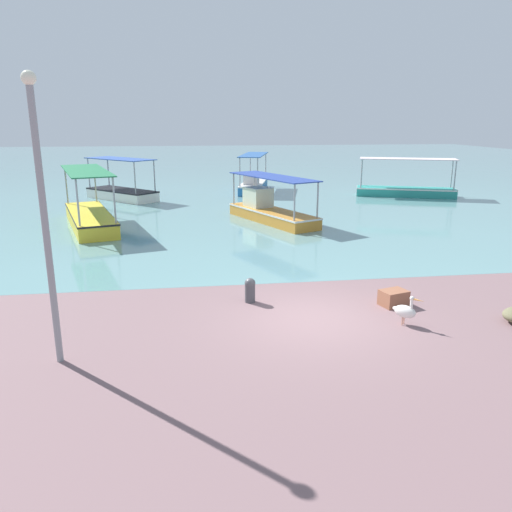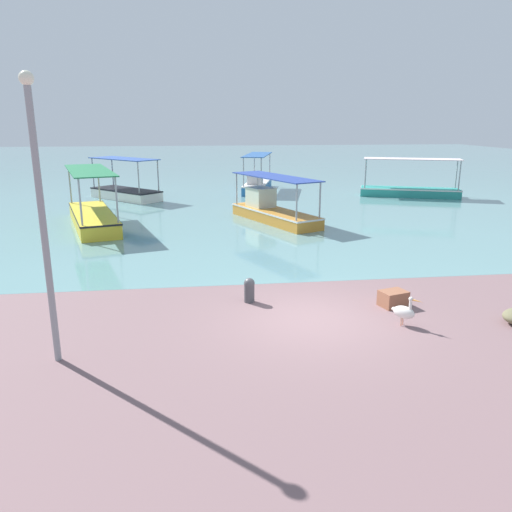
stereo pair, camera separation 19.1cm
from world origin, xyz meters
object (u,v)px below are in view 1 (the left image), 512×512
fishing_boat_outer (122,192)px  lamp_post (43,209)px  fishing_boat_far_left (90,216)px  cargo_crate (394,298)px  fishing_boat_near_right (253,183)px  fishing_boat_near_left (270,210)px  pelican (405,311)px  fishing_boat_center (405,189)px  mooring_bollard (250,289)px

fishing_boat_outer → lamp_post: (1.35, -23.04, 2.78)m
fishing_boat_far_left → cargo_crate: fishing_boat_far_left is taller
fishing_boat_near_right → lamp_post: lamp_post is taller
fishing_boat_outer → lamp_post: bearing=-86.7°
fishing_boat_outer → cargo_crate: fishing_boat_outer is taller
fishing_boat_outer → cargo_crate: bearing=-65.0°
fishing_boat_near_left → fishing_boat_near_right: bearing=86.6°
fishing_boat_far_left → pelican: bearing=-53.6°
fishing_boat_near_right → pelican: (0.46, -24.94, -0.20)m
fishing_boat_near_right → cargo_crate: size_ratio=8.91×
fishing_boat_outer → fishing_boat_near_right: fishing_boat_outer is taller
fishing_boat_center → cargo_crate: fishing_boat_center is taller
fishing_boat_near_right → cargo_crate: 23.60m
fishing_boat_near_left → pelican: size_ratio=7.76×
mooring_bollard → fishing_boat_near_left: bearing=77.8°
pelican → mooring_bollard: 4.23m
fishing_boat_near_left → fishing_boat_outer: fishing_boat_outer is taller
fishing_boat_near_left → fishing_boat_far_left: fishing_boat_far_left is taller
fishing_boat_center → fishing_boat_near_right: 10.62m
mooring_bollard → cargo_crate: (3.91, -0.83, -0.15)m
fishing_boat_center → mooring_bollard: (-13.03, -18.80, -0.11)m
cargo_crate → fishing_boat_near_right: bearing=91.8°
lamp_post → mooring_bollard: (4.48, 3.00, -2.92)m
mooring_bollard → cargo_crate: 4.00m
pelican → lamp_post: bearing=-174.2°
lamp_post → cargo_crate: bearing=14.5°
fishing_boat_outer → fishing_boat_near_right: 9.40m
pelican → fishing_boat_center: bearing=65.9°
fishing_boat_near_right → fishing_boat_center: bearing=-21.9°
pelican → mooring_bollard: (-3.63, 2.18, -0.00)m
fishing_boat_near_left → fishing_boat_center: fishing_boat_center is taller
fishing_boat_near_left → fishing_boat_center: (10.53, 7.19, -0.09)m
fishing_boat_near_left → fishing_boat_near_right: size_ratio=0.99×
fishing_boat_outer → fishing_boat_near_right: size_ratio=0.81×
fishing_boat_outer → cargo_crate: (9.73, -20.87, -0.29)m
fishing_boat_outer → pelican: 24.15m
fishing_boat_near_left → fishing_boat_far_left: bearing=-178.3°
pelican → cargo_crate: (0.28, 1.35, -0.16)m
fishing_boat_near_right → cargo_crate: (0.73, -23.59, -0.36)m
fishing_boat_near_left → lamp_post: size_ratio=1.06×
pelican → cargo_crate: size_ratio=1.14×
fishing_boat_outer → mooring_bollard: 20.87m
lamp_post → fishing_boat_outer: bearing=93.3°
fishing_boat_near_left → pelican: bearing=-85.3°
fishing_boat_far_left → mooring_bollard: 12.99m
fishing_boat_far_left → lamp_post: 14.73m
fishing_boat_center → lamp_post: (-17.50, -21.80, 2.80)m
fishing_boat_outer → lamp_post: lamp_post is taller
fishing_boat_center → mooring_bollard: 22.87m
fishing_boat_center → fishing_boat_outer: (-18.85, 1.24, 0.02)m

